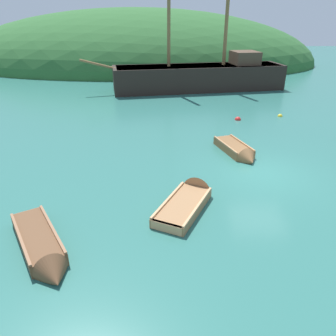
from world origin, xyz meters
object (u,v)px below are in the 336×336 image
Objects in this scene: sailing_ship at (200,80)px; rowboat_near_dock at (238,152)px; buoy_yellow at (280,116)px; rowboat_portside at (42,249)px; buoy_red at (238,120)px; rowboat_outer_left at (189,200)px.

rowboat_near_dock is (0.86, -15.03, -0.70)m from sailing_ship.
buoy_yellow is at bearing 108.57° from sailing_ship.
sailing_ship reaches higher than rowboat_portside.
sailing_ship is at bearing 101.45° from buoy_red.
sailing_ship is at bearing 18.56° from rowboat_outer_left.
rowboat_near_dock is (2.58, 4.65, 0.03)m from rowboat_outer_left.
buoy_yellow is at bearing 129.50° from rowboat_near_dock.
buoy_red is at bearing 4.56° from rowboat_outer_left.
buoy_red is (-2.99, -0.86, 0.00)m from buoy_yellow.
rowboat_near_dock is 7.75m from buoy_yellow.
rowboat_portside is 10.95× the size of buoy_yellow.
buoy_red is at bearing 89.92° from sailing_ship.
rowboat_outer_left reaches higher than buoy_yellow.
sailing_ship is 19.77m from rowboat_outer_left.
rowboat_outer_left is 5.26m from rowboat_portside.
rowboat_near_dock is 5.87m from buoy_red.
rowboat_portside reaches higher than buoy_red.
rowboat_outer_left is 9.00× the size of buoy_red.
buoy_yellow is (4.00, 6.63, -0.13)m from rowboat_near_dock.
rowboat_outer_left is 5.32m from rowboat_near_dock.
rowboat_portside reaches higher than buoy_yellow.
rowboat_near_dock is at bearing 81.76° from sailing_ship.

